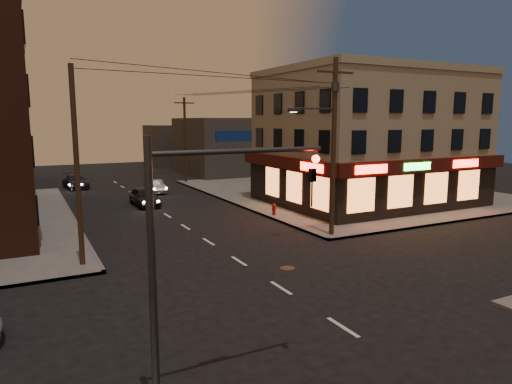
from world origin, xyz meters
TOP-DOWN VIEW (x-y plane):
  - ground at (0.00, 0.00)m, footprint 120.00×120.00m
  - sidewalk_ne at (18.00, 19.00)m, footprint 24.00×28.00m
  - pizza_building at (15.93, 13.43)m, footprint 15.85×12.85m
  - bg_building_ne_a at (14.00, 38.00)m, footprint 10.00×12.00m
  - bg_building_ne_b at (12.00, 52.00)m, footprint 8.00×8.00m
  - utility_pole_main at (6.68, 5.80)m, footprint 4.20×0.44m
  - utility_pole_far at (6.80, 32.00)m, footprint 0.26×0.26m
  - utility_pole_west at (-6.80, 6.50)m, footprint 0.24×0.24m
  - traffic_signal at (-5.57, -5.60)m, footprint 4.49×0.32m
  - sedan_near at (-0.50, 20.56)m, footprint 1.81×4.37m
  - sedan_mid at (1.99, 26.66)m, footprint 1.34×3.75m
  - sedan_far at (-4.34, 33.25)m, footprint 2.38×4.92m
  - fire_hydrant at (6.50, 12.06)m, footprint 0.38×0.38m

SIDE VIEW (x-z plane):
  - ground at x=0.00m, z-range 0.00..0.00m
  - sidewalk_ne at x=18.00m, z-range 0.00..0.15m
  - fire_hydrant at x=6.50m, z-range 0.19..1.01m
  - sedan_mid at x=1.99m, z-range 0.00..1.23m
  - sedan_far at x=-4.34m, z-range 0.00..1.38m
  - sedan_near at x=-0.50m, z-range 0.00..1.48m
  - bg_building_ne_b at x=12.00m, z-range 0.00..6.00m
  - bg_building_ne_a at x=14.00m, z-range 0.00..7.00m
  - traffic_signal at x=-5.57m, z-range 0.92..7.39m
  - utility_pole_far at x=6.80m, z-range 0.15..9.15m
  - utility_pole_west at x=-6.80m, z-range 0.15..9.15m
  - pizza_building at x=15.93m, z-range 0.10..10.60m
  - utility_pole_main at x=6.68m, z-range 0.76..10.76m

